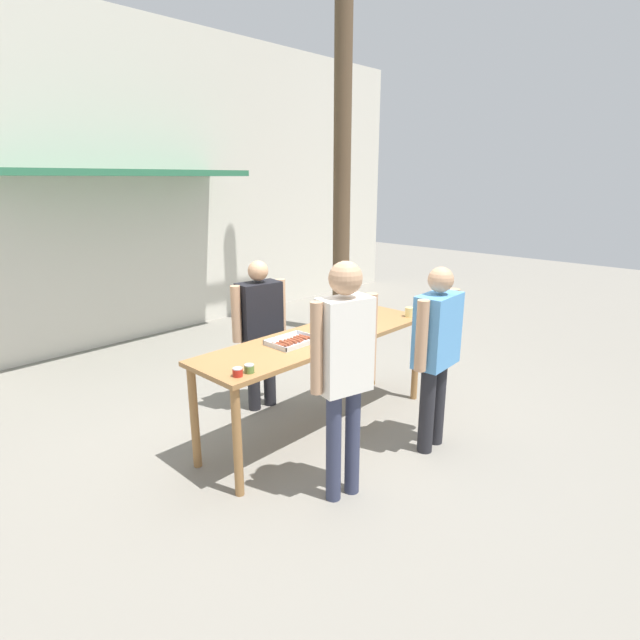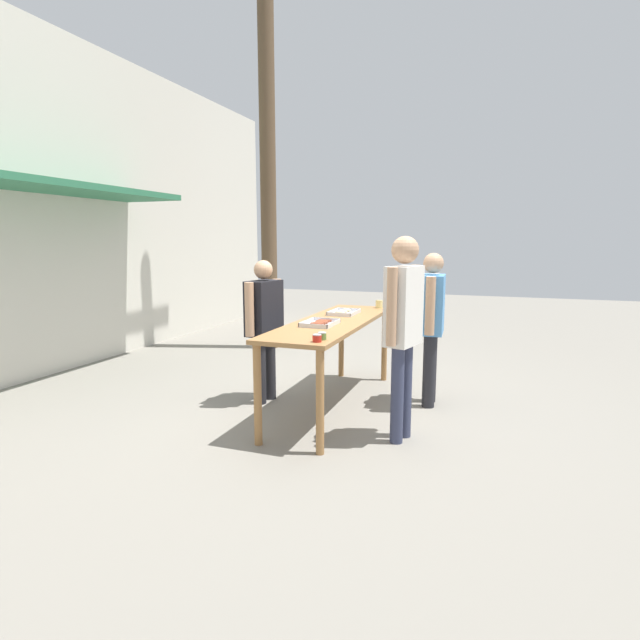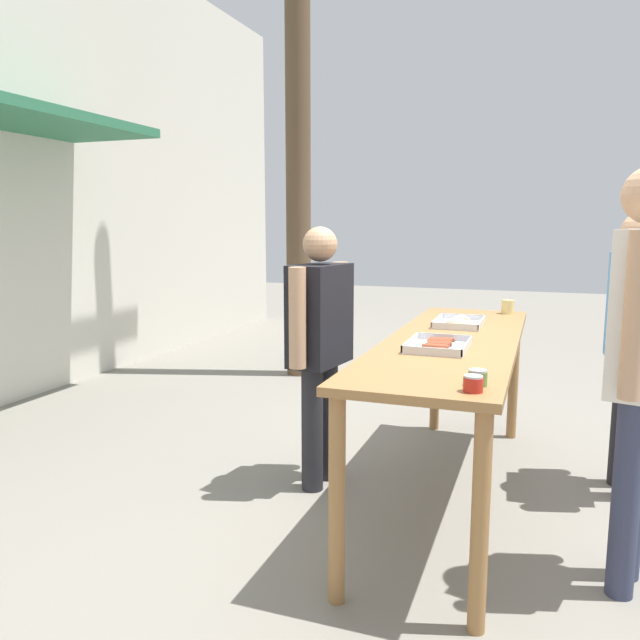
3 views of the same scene
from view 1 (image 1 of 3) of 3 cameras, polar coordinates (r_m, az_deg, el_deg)
ground_plane at (r=4.96m, az=0.00°, el=-12.19°), size 24.00×24.00×0.00m
building_facade_back at (r=7.67m, az=-22.81°, el=14.15°), size 12.00×1.11×4.50m
serving_table at (r=4.63m, az=0.00°, el=-3.14°), size 2.52×0.70×0.94m
food_tray_sausages at (r=4.39m, az=-3.26°, el=-2.49°), size 0.41×0.30×0.04m
food_tray_buns at (r=4.94m, az=3.42°, el=-0.34°), size 0.43×0.29×0.06m
condiment_jar_mustard at (r=3.71m, az=-9.39°, el=-5.90°), size 0.08×0.08×0.06m
condiment_jar_ketchup at (r=3.77m, az=-8.08°, el=-5.52°), size 0.08×0.08×0.06m
beer_cup at (r=5.28m, az=10.17°, el=0.89°), size 0.09×0.09×0.10m
person_server_behind_table at (r=5.08m, az=-6.89°, el=-0.38°), size 0.61×0.30×1.56m
person_customer_holding_hotdog at (r=3.54m, az=2.80°, el=-4.60°), size 0.53×0.30×1.80m
person_customer_with_cup at (r=4.36m, az=13.16°, el=-2.78°), size 0.64×0.27×1.64m
utility_pole at (r=7.60m, az=2.63°, el=23.70°), size 1.10×0.25×6.60m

